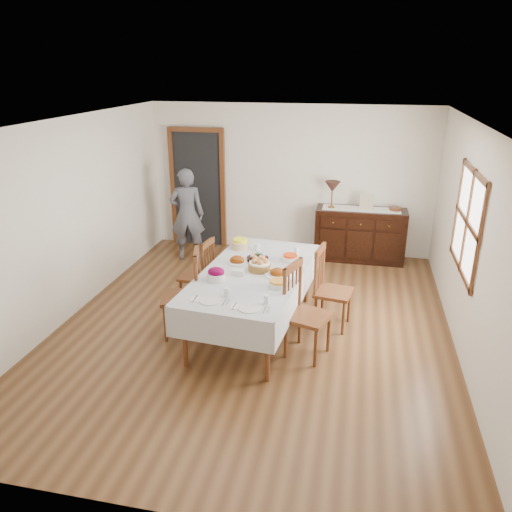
% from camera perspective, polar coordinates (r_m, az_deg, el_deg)
% --- Properties ---
extents(ground, '(6.00, 6.00, 0.00)m').
position_cam_1_polar(ground, '(6.61, -0.18, -8.01)').
color(ground, brown).
extents(room_shell, '(5.02, 6.02, 2.65)m').
position_cam_1_polar(room_shell, '(6.42, -0.68, 6.88)').
color(room_shell, white).
rests_on(room_shell, ground).
extents(dining_table, '(1.44, 2.49, 0.82)m').
position_cam_1_polar(dining_table, '(6.20, -0.31, -2.59)').
color(dining_table, '#BDBDC1').
rests_on(dining_table, ground).
extents(chair_left_near, '(0.58, 0.58, 1.13)m').
position_cam_1_polar(chair_left_near, '(6.26, -8.07, -4.15)').
color(chair_left_near, '#5D3017').
rests_on(chair_left_near, ground).
extents(chair_left_far, '(0.46, 0.46, 1.00)m').
position_cam_1_polar(chair_left_far, '(6.97, -6.45, -1.96)').
color(chair_left_far, '#5D3017').
rests_on(chair_left_far, ground).
extents(chair_right_near, '(0.59, 0.59, 1.12)m').
position_cam_1_polar(chair_right_near, '(5.80, 5.47, -6.19)').
color(chair_right_near, '#5D3017').
rests_on(chair_right_near, ground).
extents(chair_right_far, '(0.51, 0.51, 1.07)m').
position_cam_1_polar(chair_right_far, '(6.47, 8.40, -3.55)').
color(chair_right_far, '#5D3017').
rests_on(chair_right_far, ground).
extents(sideboard, '(1.52, 0.55, 0.91)m').
position_cam_1_polar(sideboard, '(8.81, 11.78, 2.40)').
color(sideboard, black).
rests_on(sideboard, ground).
extents(person, '(0.61, 0.48, 1.71)m').
position_cam_1_polar(person, '(8.65, -7.90, 5.06)').
color(person, '#51525C').
rests_on(person, ground).
extents(bread_basket, '(0.28, 0.28, 0.17)m').
position_cam_1_polar(bread_basket, '(6.17, 0.41, -1.06)').
color(bread_basket, brown).
rests_on(bread_basket, dining_table).
extents(egg_basket, '(0.28, 0.28, 0.10)m').
position_cam_1_polar(egg_basket, '(6.49, 0.18, -0.25)').
color(egg_basket, black).
rests_on(egg_basket, dining_table).
extents(ham_platter_a, '(0.27, 0.27, 0.11)m').
position_cam_1_polar(ham_platter_a, '(6.43, -2.18, -0.52)').
color(ham_platter_a, silver).
rests_on(ham_platter_a, dining_table).
extents(ham_platter_b, '(0.32, 0.32, 0.11)m').
position_cam_1_polar(ham_platter_b, '(6.05, 2.48, -1.98)').
color(ham_platter_b, silver).
rests_on(ham_platter_b, dining_table).
extents(beet_bowl, '(0.23, 0.23, 0.16)m').
position_cam_1_polar(beet_bowl, '(5.92, -4.57, -2.10)').
color(beet_bowl, silver).
rests_on(beet_bowl, dining_table).
extents(carrot_bowl, '(0.25, 0.25, 0.09)m').
position_cam_1_polar(carrot_bowl, '(6.50, 3.93, -0.21)').
color(carrot_bowl, silver).
rests_on(carrot_bowl, dining_table).
extents(pineapple_bowl, '(0.26, 0.26, 0.14)m').
position_cam_1_polar(pineapple_bowl, '(6.93, -1.82, 1.40)').
color(pineapple_bowl, tan).
rests_on(pineapple_bowl, dining_table).
extents(casserole_dish, '(0.23, 0.23, 0.08)m').
position_cam_1_polar(casserole_dish, '(5.75, 2.56, -3.16)').
color(casserole_dish, silver).
rests_on(casserole_dish, dining_table).
extents(butter_dish, '(0.15, 0.10, 0.07)m').
position_cam_1_polar(butter_dish, '(6.05, -2.05, -1.89)').
color(butter_dish, silver).
rests_on(butter_dish, dining_table).
extents(setting_left, '(0.43, 0.31, 0.10)m').
position_cam_1_polar(setting_left, '(5.47, -4.66, -4.74)').
color(setting_left, silver).
rests_on(setting_left, dining_table).
extents(setting_right, '(0.43, 0.31, 0.10)m').
position_cam_1_polar(setting_right, '(5.29, -0.10, -5.62)').
color(setting_right, silver).
rests_on(setting_right, dining_table).
extents(glass_far_a, '(0.06, 0.06, 0.09)m').
position_cam_1_polar(glass_far_a, '(6.85, 0.12, 1.05)').
color(glass_far_a, white).
rests_on(glass_far_a, dining_table).
extents(glass_far_b, '(0.07, 0.07, 0.11)m').
position_cam_1_polar(glass_far_b, '(6.72, 4.65, 0.63)').
color(glass_far_b, white).
rests_on(glass_far_b, dining_table).
extents(runner, '(1.30, 0.35, 0.01)m').
position_cam_1_polar(runner, '(8.68, 11.95, 5.29)').
color(runner, white).
rests_on(runner, sideboard).
extents(table_lamp, '(0.26, 0.26, 0.46)m').
position_cam_1_polar(table_lamp, '(8.58, 8.73, 7.74)').
color(table_lamp, brown).
rests_on(table_lamp, sideboard).
extents(picture_frame, '(0.22, 0.08, 0.28)m').
position_cam_1_polar(picture_frame, '(8.56, 12.49, 5.96)').
color(picture_frame, '#BCA88D').
rests_on(picture_frame, sideboard).
extents(deco_bowl, '(0.20, 0.20, 0.06)m').
position_cam_1_polar(deco_bowl, '(8.72, 15.64, 5.20)').
color(deco_bowl, '#5D3017').
rests_on(deco_bowl, sideboard).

